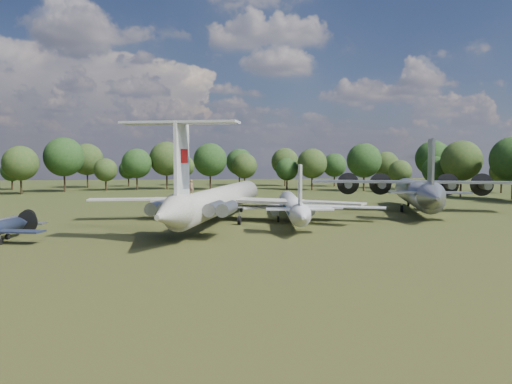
{
  "coord_description": "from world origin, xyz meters",
  "views": [
    {
      "loc": [
        0.73,
        -72.89,
        9.81
      ],
      "look_at": [
        9.22,
        -4.64,
        5.0
      ],
      "focal_mm": 35.0,
      "sensor_mm": 36.0,
      "label": 1
    }
  ],
  "objects": [
    {
      "name": "tu104_jet",
      "position": [
        15.63,
        1.57,
        1.88
      ],
      "size": [
        32.72,
        40.87,
        3.76
      ],
      "primitive_type": null,
      "rotation": [
        0.0,
        0.0,
        -0.13
      ],
      "color": "beige",
      "rests_on": "ground"
    },
    {
      "name": "il62_airliner",
      "position": [
        4.81,
        1.81,
        2.7
      ],
      "size": [
        56.72,
        65.12,
        5.4
      ],
      "primitive_type": null,
      "rotation": [
        0.0,
        0.0,
        -0.3
      ],
      "color": "#B7B7B2",
      "rests_on": "ground"
    },
    {
      "name": "an12_transport",
      "position": [
        40.48,
        12.36,
        2.74
      ],
      "size": [
        47.63,
        50.59,
        5.49
      ],
      "primitive_type": null,
      "rotation": [
        0.0,
        0.0,
        -0.29
      ],
      "color": "#AAADB2",
      "rests_on": "ground"
    },
    {
      "name": "ground",
      "position": [
        0.0,
        0.0,
        0.0
      ],
      "size": [
        300.0,
        300.0,
        0.0
      ],
      "primitive_type": "plane",
      "color": "#203A13",
      "rests_on": "ground"
    },
    {
      "name": "person_on_il62",
      "position": [
        0.36,
        -12.65,
        6.26
      ],
      "size": [
        0.66,
        0.47,
        1.71
      ],
      "primitive_type": "imported",
      "rotation": [
        0.0,
        0.0,
        3.25
      ],
      "color": "#91684A",
      "rests_on": "il62_airliner"
    },
    {
      "name": "small_prop_northwest",
      "position": [
        -23.63,
        -4.8,
        0.97
      ],
      "size": [
        11.71,
        14.65,
        1.95
      ],
      "primitive_type": null,
      "rotation": [
        0.0,
        0.0,
        -0.16
      ],
      "color": "#919398",
      "rests_on": "ground"
    }
  ]
}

